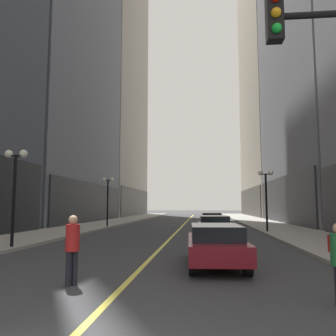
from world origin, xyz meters
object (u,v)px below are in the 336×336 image
object	(u,v)px
fire_hydrant_right	(332,245)
street_lamp_right_mid	(266,187)
street_lamp_left_far	(108,190)
car_green	(214,226)
street_lamp_left_near	(15,176)
pedestrian_in_red_jacket	(72,244)
car_maroon	(215,243)
car_grey	(211,220)

from	to	relation	value
fire_hydrant_right	street_lamp_right_mid	bearing A→B (deg)	92.70
street_lamp_left_far	street_lamp_right_mid	xyz separation A→B (m)	(12.80, -4.84, 0.00)
car_green	street_lamp_left_near	world-z (taller)	street_lamp_left_near
street_lamp_left_near	fire_hydrant_right	world-z (taller)	street_lamp_left_near
car_green	pedestrian_in_red_jacket	size ratio (longest dim) A/B	2.56
street_lamp_left_far	fire_hydrant_right	size ratio (longest dim) A/B	5.54
car_green	street_lamp_left_far	distance (m)	12.60
street_lamp_right_mid	fire_hydrant_right	world-z (taller)	street_lamp_right_mid
car_maroon	street_lamp_left_far	world-z (taller)	street_lamp_left_far
pedestrian_in_red_jacket	car_green	bearing A→B (deg)	73.23
car_grey	fire_hydrant_right	distance (m)	16.54
street_lamp_left_near	pedestrian_in_red_jacket	bearing A→B (deg)	-50.27
street_lamp_right_mid	fire_hydrant_right	distance (m)	10.99
street_lamp_left_near	street_lamp_right_mid	size ratio (longest dim) A/B	1.00
fire_hydrant_right	street_lamp_left_far	bearing A→B (deg)	130.73
car_maroon	car_green	xyz separation A→B (m)	(0.28, 9.75, -0.00)
street_lamp_left_near	fire_hydrant_right	size ratio (longest dim) A/B	5.54
street_lamp_left_near	car_grey	bearing A→B (deg)	59.96
fire_hydrant_right	car_green	bearing A→B (deg)	121.55
car_maroon	pedestrian_in_red_jacket	xyz separation A→B (m)	(-3.59, -3.09, 0.27)
pedestrian_in_red_jacket	street_lamp_left_far	distance (m)	22.01
fire_hydrant_right	pedestrian_in_red_jacket	bearing A→B (deg)	-144.43
street_lamp_left_near	street_lamp_right_mid	bearing A→B (deg)	38.75
fire_hydrant_right	car_maroon	bearing A→B (deg)	-148.98
car_green	car_grey	bearing A→B (deg)	89.68
car_green	street_lamp_left_near	xyz separation A→B (m)	(-9.00, -6.67, 2.54)
street_lamp_left_far	fire_hydrant_right	distance (m)	20.58
car_green	street_lamp_right_mid	xyz separation A→B (m)	(3.80, 3.60, 2.54)
pedestrian_in_red_jacket	fire_hydrant_right	world-z (taller)	pedestrian_in_red_jacket
pedestrian_in_red_jacket	street_lamp_left_near	size ratio (longest dim) A/B	0.38
pedestrian_in_red_jacket	car_maroon	bearing A→B (deg)	40.69
car_maroon	fire_hydrant_right	xyz separation A→B (m)	(4.58, 2.75, -0.32)
car_green	pedestrian_in_red_jacket	xyz separation A→B (m)	(-3.87, -12.84, 0.27)
car_maroon	pedestrian_in_red_jacket	size ratio (longest dim) A/B	2.84
pedestrian_in_red_jacket	street_lamp_right_mid	size ratio (longest dim) A/B	0.38
car_green	car_grey	world-z (taller)	same
car_green	street_lamp_left_near	distance (m)	11.49
car_grey	pedestrian_in_red_jacket	world-z (taller)	pedestrian_in_red_jacket
car_green	pedestrian_in_red_jacket	bearing A→B (deg)	-106.77
car_maroon	pedestrian_in_red_jacket	distance (m)	4.75
fire_hydrant_right	street_lamp_left_near	bearing A→B (deg)	178.58
pedestrian_in_red_jacket	street_lamp_left_near	xyz separation A→B (m)	(-5.13, 6.17, 2.27)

